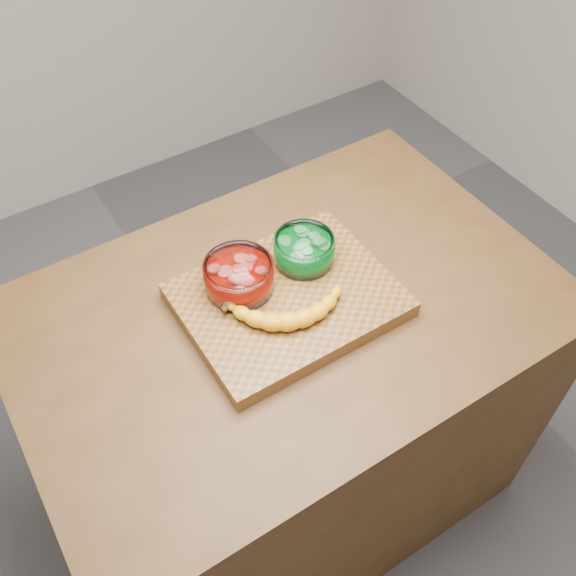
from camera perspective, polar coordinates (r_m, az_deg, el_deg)
ground at (r=2.18m, az=-0.00°, el=-16.74°), size 3.50×3.50×0.00m
counter at (r=1.78m, az=-0.00°, el=-10.81°), size 1.20×0.80×0.90m
cutting_board at (r=1.40m, az=-0.00°, el=-1.08°), size 0.45×0.35×0.04m
bowl_red at (r=1.37m, az=-4.39°, el=1.04°), size 0.15×0.15×0.07m
bowl_green at (r=1.43m, az=1.43°, el=3.42°), size 0.14×0.14×0.06m
banana at (r=1.34m, az=-0.12°, el=-1.27°), size 0.27×0.18×0.04m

